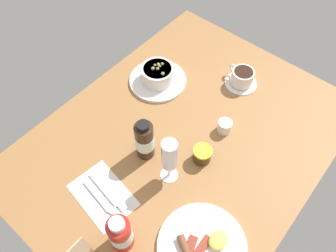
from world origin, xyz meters
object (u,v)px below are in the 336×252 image
at_px(porridge_bowl, 158,76).
at_px(wine_glass, 169,156).
at_px(coffee_cup, 242,78).
at_px(creamer_jug, 225,127).
at_px(cutlery_setting, 104,196).
at_px(sauce_bottle_red, 120,234).
at_px(menu_card, 79,250).
at_px(jam_jar, 202,155).
at_px(sauce_bottle_brown, 145,140).
at_px(breakfast_plate, 202,246).

xyz_separation_m(porridge_bowl, wine_glass, (0.27, 0.29, 0.09)).
relative_size(coffee_cup, creamer_jug, 2.25).
height_order(cutlery_setting, sauce_bottle_red, sauce_bottle_red).
distance_m(cutlery_setting, menu_card, 0.18).
relative_size(jam_jar, menu_card, 0.54).
bearing_deg(creamer_jug, coffee_cup, -161.15).
relative_size(porridge_bowl, creamer_jug, 3.75).
relative_size(porridge_bowl, coffee_cup, 1.67).
bearing_deg(wine_glass, sauce_bottle_brown, -96.82).
distance_m(jam_jar, menu_card, 0.45).
height_order(wine_glass, jam_jar, wine_glass).
bearing_deg(porridge_bowl, wine_glass, 46.41).
distance_m(cutlery_setting, sauce_bottle_brown, 0.21).
distance_m(porridge_bowl, cutlery_setting, 0.49).
xyz_separation_m(cutlery_setting, jam_jar, (-0.29, 0.15, 0.02)).
xyz_separation_m(porridge_bowl, breakfast_plate, (0.38, 0.50, -0.02)).
height_order(porridge_bowl, menu_card, menu_card).
distance_m(breakfast_plate, menu_card, 0.33).
bearing_deg(cutlery_setting, porridge_bowl, -158.30).
distance_m(porridge_bowl, jam_jar, 0.36).
xyz_separation_m(porridge_bowl, cutlery_setting, (0.45, 0.18, -0.03)).
xyz_separation_m(sauce_bottle_red, menu_card, (0.10, -0.05, -0.01)).
relative_size(wine_glass, jam_jar, 3.07).
distance_m(sauce_bottle_red, breakfast_plate, 0.23).
distance_m(jam_jar, breakfast_plate, 0.28).
height_order(sauce_bottle_brown, menu_card, sauce_bottle_brown).
bearing_deg(porridge_bowl, creamer_jug, 85.92).
bearing_deg(sauce_bottle_brown, porridge_bowl, -145.93).
height_order(breakfast_plate, menu_card, menu_card).
height_order(porridge_bowl, sauce_bottle_red, sauce_bottle_red).
xyz_separation_m(breakfast_plate, menu_card, (0.22, -0.23, 0.05)).
height_order(coffee_cup, creamer_jug, coffee_cup).
xyz_separation_m(jam_jar, sauce_bottle_brown, (0.10, -0.15, 0.05)).
bearing_deg(breakfast_plate, jam_jar, -142.76).
bearing_deg(sauce_bottle_red, porridge_bowl, -147.97).
bearing_deg(menu_card, creamer_jug, 174.57).
height_order(coffee_cup, wine_glass, wine_glass).
bearing_deg(coffee_cup, porridge_bowl, -51.51).
bearing_deg(menu_card, sauce_bottle_brown, -165.64).
distance_m(sauce_bottle_brown, breakfast_plate, 0.35).
height_order(creamer_jug, sauce_bottle_red, sauce_bottle_red).
distance_m(coffee_cup, menu_card, 0.80).
distance_m(wine_glass, sauce_bottle_red, 0.24).
xyz_separation_m(jam_jar, breakfast_plate, (0.22, 0.17, -0.02)).
height_order(coffee_cup, breakfast_plate, coffee_cup).
bearing_deg(coffee_cup, creamer_jug, 18.85).
bearing_deg(creamer_jug, sauce_bottle_red, -0.10).
xyz_separation_m(cutlery_setting, creamer_jug, (-0.43, 0.14, 0.02)).
xyz_separation_m(porridge_bowl, sauce_bottle_brown, (0.26, 0.17, 0.04)).
relative_size(cutlery_setting, sauce_bottle_red, 1.41).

